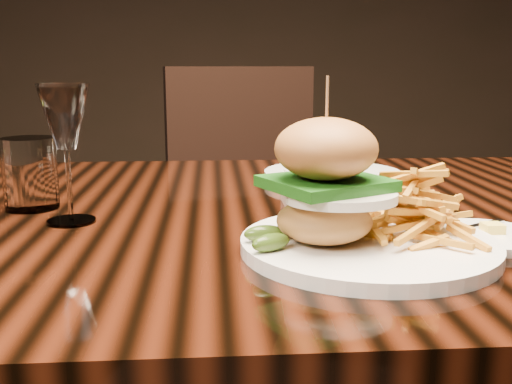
{
  "coord_description": "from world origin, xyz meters",
  "views": [
    {
      "loc": [
        -0.08,
        -0.84,
        0.95
      ],
      "look_at": [
        -0.04,
        -0.17,
        0.81
      ],
      "focal_mm": 42.0,
      "sensor_mm": 36.0,
      "label": 1
    }
  ],
  "objects": [
    {
      "name": "burger_plate",
      "position": [
        0.08,
        -0.22,
        0.8
      ],
      "size": [
        0.28,
        0.28,
        0.19
      ],
      "rotation": [
        0.0,
        0.0,
        0.25
      ],
      "color": "white",
      "rests_on": "dining_table"
    },
    {
      "name": "side_saucer",
      "position": [
        0.23,
        -0.18,
        0.76
      ],
      "size": [
        0.13,
        0.13,
        0.02
      ],
      "rotation": [
        0.0,
        0.0,
        -0.03
      ],
      "color": "white",
      "rests_on": "dining_table"
    },
    {
      "name": "ramekin",
      "position": [
        0.06,
        0.02,
        0.77
      ],
      "size": [
        0.1,
        0.1,
        0.04
      ],
      "primitive_type": "cube",
      "rotation": [
        0.0,
        0.0,
        -0.34
      ],
      "color": "white",
      "rests_on": "dining_table"
    },
    {
      "name": "chair_far",
      "position": [
        0.03,
        0.89,
        0.54
      ],
      "size": [
        0.55,
        0.55,
        0.95
      ],
      "rotation": [
        0.0,
        0.0,
        0.21
      ],
      "color": "black",
      "rests_on": "ground"
    },
    {
      "name": "dining_table",
      "position": [
        0.0,
        0.0,
        0.67
      ],
      "size": [
        1.6,
        0.9,
        0.75
      ],
      "color": "black",
      "rests_on": "ground"
    },
    {
      "name": "far_dish",
      "position": [
        0.13,
        0.2,
        0.77
      ],
      "size": [
        0.24,
        0.24,
        0.08
      ],
      "rotation": [
        0.0,
        0.0,
        0.14
      ],
      "color": "white",
      "rests_on": "dining_table"
    },
    {
      "name": "water_tumbler",
      "position": [
        -0.34,
        0.02,
        0.8
      ],
      "size": [
        0.08,
        0.08,
        0.1
      ],
      "primitive_type": "cylinder",
      "color": "white",
      "rests_on": "dining_table"
    },
    {
      "name": "wine_glass",
      "position": [
        -0.27,
        -0.06,
        0.88
      ],
      "size": [
        0.07,
        0.07,
        0.18
      ],
      "color": "white",
      "rests_on": "dining_table"
    }
  ]
}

